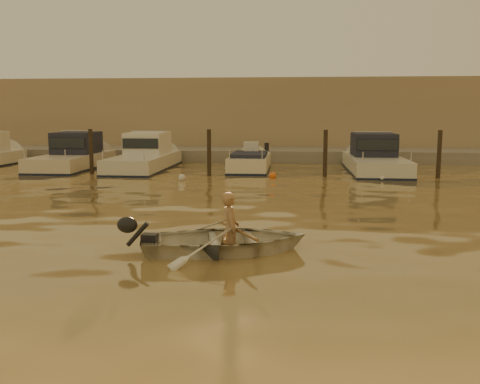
# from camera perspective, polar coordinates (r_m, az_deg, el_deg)

# --- Properties ---
(ground_plane) EXTENTS (160.00, 160.00, 0.00)m
(ground_plane) POSITION_cam_1_polar(r_m,az_deg,el_deg) (10.15, -14.42, -7.50)
(ground_plane) COLOR olive
(ground_plane) RESTS_ON ground
(dinghy) EXTENTS (3.80, 3.11, 0.69)m
(dinghy) POSITION_cam_1_polar(r_m,az_deg,el_deg) (10.67, -1.59, -5.19)
(dinghy) COLOR silver
(dinghy) RESTS_ON ground_plane
(person) EXTENTS (0.48, 0.62, 1.49)m
(person) POSITION_cam_1_polar(r_m,az_deg,el_deg) (10.63, -1.06, -4.01)
(person) COLOR #A17750
(person) RESTS_ON dinghy
(outboard_motor) EXTENTS (0.97, 0.61, 0.70)m
(outboard_motor) POSITION_cam_1_polar(r_m,az_deg,el_deg) (10.59, -9.71, -5.11)
(outboard_motor) COLOR black
(outboard_motor) RESTS_ON dinghy
(oar_port) EXTENTS (0.98, 1.91, 0.13)m
(oar_port) POSITION_cam_1_polar(r_m,az_deg,el_deg) (10.66, -0.26, -4.12)
(oar_port) COLOR brown
(oar_port) RESTS_ON dinghy
(oar_starboard) EXTENTS (0.21, 2.10, 0.13)m
(oar_starboard) POSITION_cam_1_polar(r_m,az_deg,el_deg) (10.63, -1.33, -4.16)
(oar_starboard) COLOR brown
(oar_starboard) RESTS_ON dinghy
(moored_boat_1) EXTENTS (2.32, 6.89, 1.75)m
(moored_boat_1) POSITION_cam_1_polar(r_m,az_deg,el_deg) (27.43, -17.45, 3.72)
(moored_boat_1) COLOR beige
(moored_boat_1) RESTS_ON ground_plane
(moored_boat_2) EXTENTS (2.24, 7.52, 1.75)m
(moored_boat_2) POSITION_cam_1_polar(r_m,az_deg,el_deg) (26.23, -10.17, 3.77)
(moored_boat_2) COLOR silver
(moored_boat_2) RESTS_ON ground_plane
(moored_boat_3) EXTENTS (1.78, 5.24, 0.95)m
(moored_boat_3) POSITION_cam_1_polar(r_m,az_deg,el_deg) (25.36, 1.05, 2.84)
(moored_boat_3) COLOR beige
(moored_boat_3) RESTS_ON ground_plane
(moored_boat_4) EXTENTS (2.38, 7.30, 1.75)m
(moored_boat_4) POSITION_cam_1_polar(r_m,az_deg,el_deg) (25.52, 14.20, 3.52)
(moored_boat_4) COLOR beige
(moored_boat_4) RESTS_ON ground_plane
(piling_1) EXTENTS (0.18, 0.18, 2.20)m
(piling_1) POSITION_cam_1_polar(r_m,az_deg,el_deg) (24.69, -15.59, 3.94)
(piling_1) COLOR #2D2319
(piling_1) RESTS_ON ground_plane
(piling_2) EXTENTS (0.18, 0.18, 2.20)m
(piling_2) POSITION_cam_1_polar(r_m,az_deg,el_deg) (23.31, -3.32, 3.98)
(piling_2) COLOR #2D2319
(piling_2) RESTS_ON ground_plane
(piling_3) EXTENTS (0.18, 0.18, 2.20)m
(piling_3) POSITION_cam_1_polar(r_m,az_deg,el_deg) (23.07, 9.07, 3.84)
(piling_3) COLOR #2D2319
(piling_3) RESTS_ON ground_plane
(piling_4) EXTENTS (0.18, 0.18, 2.20)m
(piling_4) POSITION_cam_1_polar(r_m,az_deg,el_deg) (23.81, 20.46, 3.55)
(piling_4) COLOR #2D2319
(piling_4) RESTS_ON ground_plane
(fender_b) EXTENTS (0.30, 0.30, 0.30)m
(fender_b) POSITION_cam_1_polar(r_m,az_deg,el_deg) (25.26, -21.45, 1.94)
(fender_b) COLOR orange
(fender_b) RESTS_ON ground_plane
(fender_c) EXTENTS (0.30, 0.30, 0.30)m
(fender_c) POSITION_cam_1_polar(r_m,az_deg,el_deg) (21.83, -6.21, 1.52)
(fender_c) COLOR silver
(fender_c) RESTS_ON ground_plane
(fender_d) EXTENTS (0.30, 0.30, 0.30)m
(fender_d) POSITION_cam_1_polar(r_m,az_deg,el_deg) (22.51, 3.51, 1.77)
(fender_d) COLOR orange
(fender_d) RESTS_ON ground_plane
(fender_e) EXTENTS (0.30, 0.30, 0.30)m
(fender_e) POSITION_cam_1_polar(r_m,az_deg,el_deg) (22.47, 14.87, 1.49)
(fender_e) COLOR silver
(fender_e) RESTS_ON ground_plane
(quay) EXTENTS (52.00, 4.00, 1.00)m
(quay) POSITION_cam_1_polar(r_m,az_deg,el_deg) (30.95, -0.72, 3.74)
(quay) COLOR gray
(quay) RESTS_ON ground_plane
(waterfront_building) EXTENTS (46.00, 7.00, 4.80)m
(waterfront_building) POSITION_cam_1_polar(r_m,az_deg,el_deg) (36.31, 0.25, 8.01)
(waterfront_building) COLOR #9E8466
(waterfront_building) RESTS_ON quay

